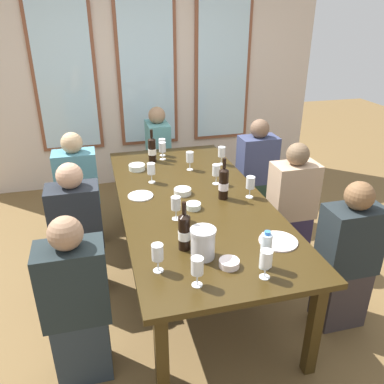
{
  "coord_description": "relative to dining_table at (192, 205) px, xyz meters",
  "views": [
    {
      "loc": [
        -0.69,
        -2.66,
        2.09
      ],
      "look_at": [
        0.0,
        0.01,
        0.79
      ],
      "focal_mm": 36.51,
      "sensor_mm": 36.0,
      "label": 1
    }
  ],
  "objects": [
    {
      "name": "seated_person_5",
      "position": [
        0.9,
        0.8,
        -0.15
      ],
      "size": [
        0.38,
        0.24,
        1.11
      ],
      "color": "#23392B",
      "rests_on": "ground"
    },
    {
      "name": "seated_person_6",
      "position": [
        0.0,
        1.58,
        -0.15
      ],
      "size": [
        0.24,
        0.38,
        1.11
      ],
      "color": "#263043",
      "rests_on": "ground"
    },
    {
      "name": "dining_table",
      "position": [
        0.0,
        0.0,
        0.0
      ],
      "size": [
        1.12,
        2.45,
        0.74
      ],
      "color": "#33250E",
      "rests_on": "ground"
    },
    {
      "name": "seated_person_0",
      "position": [
        -0.9,
        0.02,
        -0.15
      ],
      "size": [
        0.38,
        0.24,
        1.11
      ],
      "color": "#2E2537",
      "rests_on": "ground"
    },
    {
      "name": "water_bottle",
      "position": [
        0.18,
        -0.98,
        0.17
      ],
      "size": [
        0.06,
        0.06,
        0.24
      ],
      "color": "white",
      "rests_on": "dining_table"
    },
    {
      "name": "seated_person_4",
      "position": [
        -0.9,
        0.8,
        -0.15
      ],
      "size": [
        0.38,
        0.24,
        1.11
      ],
      "color": "#232736",
      "rests_on": "ground"
    },
    {
      "name": "seated_person_3",
      "position": [
        0.9,
        -0.77,
        -0.15
      ],
      "size": [
        0.38,
        0.24,
        1.11
      ],
      "color": "#342C2C",
      "rests_on": "ground"
    },
    {
      "name": "wine_bottle_2",
      "position": [
        -0.22,
        -0.67,
        0.18
      ],
      "size": [
        0.08,
        0.08,
        0.32
      ],
      "color": "black",
      "rests_on": "dining_table"
    },
    {
      "name": "tasting_bowl_3",
      "position": [
        -0.04,
        -0.17,
        0.08
      ],
      "size": [
        0.11,
        0.11,
        0.04
      ],
      "primitive_type": "cylinder",
      "color": "white",
      "rests_on": "dining_table"
    },
    {
      "name": "white_plate_0",
      "position": [
        -0.39,
        0.13,
        0.07
      ],
      "size": [
        0.2,
        0.2,
        0.01
      ],
      "primitive_type": "cylinder",
      "color": "white",
      "rests_on": "dining_table"
    },
    {
      "name": "wine_glass_9",
      "position": [
        -0.24,
        -1.04,
        0.18
      ],
      "size": [
        0.07,
        0.07,
        0.17
      ],
      "color": "white",
      "rests_on": "dining_table"
    },
    {
      "name": "tasting_bowl_1",
      "position": [
        -0.35,
        0.71,
        0.09
      ],
      "size": [
        0.15,
        0.15,
        0.05
      ],
      "primitive_type": "cylinder",
      "color": "white",
      "rests_on": "dining_table"
    },
    {
      "name": "seated_person_2",
      "position": [
        -0.9,
        -0.78,
        -0.15
      ],
      "size": [
        0.38,
        0.24,
        1.11
      ],
      "color": "#273139",
      "rests_on": "ground"
    },
    {
      "name": "wine_glass_3",
      "position": [
        -0.07,
        0.92,
        0.18
      ],
      "size": [
        0.07,
        0.07,
        0.17
      ],
      "color": "white",
      "rests_on": "dining_table"
    },
    {
      "name": "back_wall_with_windows",
      "position": [
        0.0,
        2.2,
        0.77
      ],
      "size": [
        4.32,
        0.1,
        2.9
      ],
      "color": "beige",
      "rests_on": "ground"
    },
    {
      "name": "wine_bottle_0",
      "position": [
        0.23,
        -0.06,
        0.19
      ],
      "size": [
        0.08,
        0.08,
        0.33
      ],
      "color": "black",
      "rests_on": "dining_table"
    },
    {
      "name": "tasting_bowl_2",
      "position": [
        -0.06,
        0.1,
        0.08
      ],
      "size": [
        0.14,
        0.14,
        0.05
      ],
      "primitive_type": "cylinder",
      "color": "white",
      "rests_on": "dining_table"
    },
    {
      "name": "tasting_bowl_0",
      "position": [
        -0.02,
        -0.92,
        0.08
      ],
      "size": [
        0.12,
        0.12,
        0.04
      ],
      "primitive_type": "cylinder",
      "color": "white",
      "rests_on": "dining_table"
    },
    {
      "name": "ground_plane",
      "position": [
        0.0,
        0.0,
        -0.68
      ],
      "size": [
        12.0,
        12.0,
        0.0
      ],
      "primitive_type": "plane",
      "color": "brown"
    },
    {
      "name": "wine_glass_1",
      "position": [
        0.26,
        0.22,
        0.18
      ],
      "size": [
        0.07,
        0.07,
        0.17
      ],
      "color": "white",
      "rests_on": "dining_table"
    },
    {
      "name": "wine_bottle_1",
      "position": [
        -0.17,
        0.89,
        0.18
      ],
      "size": [
        0.08,
        0.08,
        0.32
      ],
      "color": "black",
      "rests_on": "dining_table"
    },
    {
      "name": "wine_glass_10",
      "position": [
        0.14,
        -1.06,
        0.18
      ],
      "size": [
        0.07,
        0.07,
        0.17
      ],
      "color": "white",
      "rests_on": "dining_table"
    },
    {
      "name": "wine_glass_4",
      "position": [
        0.13,
        0.58,
        0.18
      ],
      "size": [
        0.07,
        0.07,
        0.17
      ],
      "color": "white",
      "rests_on": "dining_table"
    },
    {
      "name": "wine_glass_0",
      "position": [
        -0.26,
        0.39,
        0.18
      ],
      "size": [
        0.07,
        0.07,
        0.17
      ],
      "color": "white",
      "rests_on": "dining_table"
    },
    {
      "name": "wine_glass_2",
      "position": [
        0.45,
        0.64,
        0.18
      ],
      "size": [
        0.07,
        0.07,
        0.17
      ],
      "color": "white",
      "rests_on": "dining_table"
    },
    {
      "name": "wine_glass_8",
      "position": [
        0.44,
        -0.09,
        0.18
      ],
      "size": [
        0.07,
        0.07,
        0.17
      ],
      "color": "white",
      "rests_on": "dining_table"
    },
    {
      "name": "wine_glass_6",
      "position": [
        -0.42,
        -0.86,
        0.18
      ],
      "size": [
        0.07,
        0.07,
        0.17
      ],
      "color": "white",
      "rests_on": "dining_table"
    },
    {
      "name": "white_plate_1",
      "position": [
        0.37,
        -0.75,
        0.07
      ],
      "size": [
        0.25,
        0.25,
        0.01
      ],
      "primitive_type": "cylinder",
      "color": "white",
      "rests_on": "dining_table"
    },
    {
      "name": "wine_glass_7",
      "position": [
        -0.05,
        1.03,
        0.18
      ],
      "size": [
        0.07,
        0.07,
        0.17
      ],
      "color": "white",
      "rests_on": "dining_table"
    },
    {
      "name": "wine_glass_5",
      "position": [
        -0.19,
        -0.29,
        0.18
      ],
      "size": [
        0.07,
        0.07,
        0.17
      ],
      "color": "white",
      "rests_on": "dining_table"
    },
    {
      "name": "seated_person_1",
      "position": [
        0.9,
        0.03,
        -0.15
      ],
      "size": [
        0.38,
        0.24,
        1.11
      ],
      "color": "#302743",
      "rests_on": "ground"
    },
    {
      "name": "metal_pitcher",
      "position": [
        -0.14,
        -0.79,
        0.16
      ],
      "size": [
        0.16,
        0.16,
        0.19
      ],
      "color": "silver",
      "rests_on": "dining_table"
    }
  ]
}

